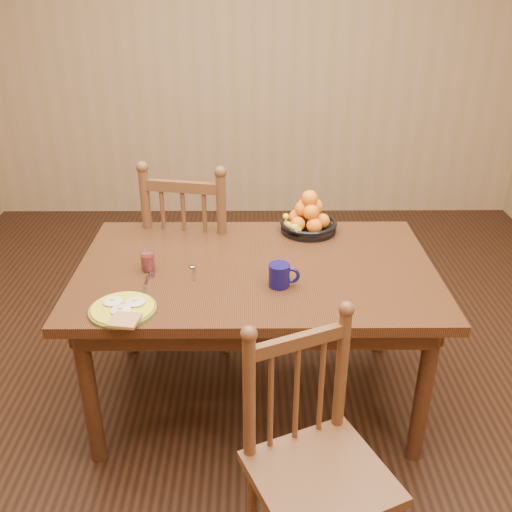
{
  "coord_description": "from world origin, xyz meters",
  "views": [
    {
      "loc": [
        -0.02,
        -2.27,
        1.94
      ],
      "look_at": [
        0.0,
        0.0,
        0.8
      ],
      "focal_mm": 40.0,
      "sensor_mm": 36.0,
      "label": 1
    }
  ],
  "objects_px": {
    "breakfast_plate": "(123,309)",
    "coffee_mug": "(280,275)",
    "fruit_bowl": "(308,219)",
    "chair_far": "(196,256)",
    "dining_table": "(256,282)",
    "chair_near": "(315,465)"
  },
  "relations": [
    {
      "from": "fruit_bowl",
      "to": "breakfast_plate",
      "type": "bearing_deg",
      "value": -135.85
    },
    {
      "from": "chair_far",
      "to": "coffee_mug",
      "type": "xyz_separation_m",
      "value": [
        0.43,
        -0.74,
        0.28
      ]
    },
    {
      "from": "breakfast_plate",
      "to": "fruit_bowl",
      "type": "bearing_deg",
      "value": 44.15
    },
    {
      "from": "coffee_mug",
      "to": "chair_far",
      "type": "bearing_deg",
      "value": 120.3
    },
    {
      "from": "chair_far",
      "to": "fruit_bowl",
      "type": "bearing_deg",
      "value": 174.59
    },
    {
      "from": "chair_far",
      "to": "coffee_mug",
      "type": "bearing_deg",
      "value": 131.47
    },
    {
      "from": "dining_table",
      "to": "chair_far",
      "type": "xyz_separation_m",
      "value": [
        -0.33,
        0.56,
        -0.14
      ]
    },
    {
      "from": "breakfast_plate",
      "to": "coffee_mug",
      "type": "bearing_deg",
      "value": 17.89
    },
    {
      "from": "coffee_mug",
      "to": "fruit_bowl",
      "type": "height_order",
      "value": "fruit_bowl"
    },
    {
      "from": "chair_far",
      "to": "coffee_mug",
      "type": "relative_size",
      "value": 8.02
    },
    {
      "from": "chair_near",
      "to": "coffee_mug",
      "type": "distance_m",
      "value": 0.79
    },
    {
      "from": "dining_table",
      "to": "chair_near",
      "type": "bearing_deg",
      "value": -77.78
    },
    {
      "from": "chair_far",
      "to": "fruit_bowl",
      "type": "distance_m",
      "value": 0.69
    },
    {
      "from": "chair_far",
      "to": "breakfast_plate",
      "type": "distance_m",
      "value": 0.99
    },
    {
      "from": "chair_near",
      "to": "breakfast_plate",
      "type": "bearing_deg",
      "value": 120.98
    },
    {
      "from": "breakfast_plate",
      "to": "coffee_mug",
      "type": "xyz_separation_m",
      "value": [
        0.62,
        0.2,
        0.04
      ]
    },
    {
      "from": "dining_table",
      "to": "chair_near",
      "type": "relative_size",
      "value": 1.69
    },
    {
      "from": "chair_near",
      "to": "coffee_mug",
      "type": "bearing_deg",
      "value": 73.5
    },
    {
      "from": "chair_far",
      "to": "breakfast_plate",
      "type": "bearing_deg",
      "value": 89.87
    },
    {
      "from": "chair_near",
      "to": "coffee_mug",
      "type": "xyz_separation_m",
      "value": [
        -0.09,
        0.7,
        0.34
      ]
    },
    {
      "from": "dining_table",
      "to": "coffee_mug",
      "type": "relative_size",
      "value": 11.97
    },
    {
      "from": "chair_near",
      "to": "fruit_bowl",
      "type": "bearing_deg",
      "value": 62.76
    }
  ]
}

